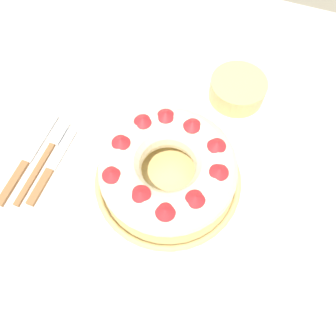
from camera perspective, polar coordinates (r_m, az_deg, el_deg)
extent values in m
plane|color=gray|center=(1.42, -0.51, -14.31)|extent=(8.00, 8.00, 0.00)
cube|color=beige|center=(0.69, -1.01, -1.25)|extent=(1.30, 1.22, 0.03)
cylinder|color=brown|center=(1.47, -15.52, 17.73)|extent=(0.06, 0.06, 0.75)
cylinder|color=tan|center=(0.66, 0.00, -2.30)|extent=(0.28, 0.28, 0.01)
torus|color=tan|center=(0.65, 0.00, -1.79)|extent=(0.29, 0.29, 0.01)
torus|color=beige|center=(0.61, 0.00, 0.00)|extent=(0.26, 0.26, 0.08)
cone|color=red|center=(0.56, 8.95, -0.44)|extent=(0.04, 0.04, 0.01)
cone|color=red|center=(0.59, 8.53, 4.15)|extent=(0.04, 0.04, 0.01)
cone|color=red|center=(0.60, 4.29, 7.70)|extent=(0.04, 0.04, 0.01)
cone|color=red|center=(0.61, -0.40, 9.37)|extent=(0.04, 0.04, 0.01)
cone|color=red|center=(0.61, -4.44, 8.39)|extent=(0.05, 0.05, 0.01)
cone|color=red|center=(0.59, -8.26, 4.72)|extent=(0.04, 0.04, 0.01)
cone|color=red|center=(0.56, -9.84, -0.93)|extent=(0.05, 0.05, 0.01)
cone|color=red|center=(0.54, -4.74, -4.35)|extent=(0.04, 0.04, 0.01)
cone|color=red|center=(0.53, -0.45, -7.44)|extent=(0.04, 0.04, 0.01)
cone|color=red|center=(0.54, 4.82, -5.17)|extent=(0.05, 0.05, 0.01)
cube|color=#936038|center=(0.73, -22.13, -0.91)|extent=(0.01, 0.15, 0.01)
cube|color=silver|center=(0.76, -18.41, 5.75)|extent=(0.02, 0.06, 0.01)
cube|color=#936038|center=(0.73, -25.40, -2.35)|extent=(0.02, 0.10, 0.01)
cube|color=silver|center=(0.76, -21.24, 4.95)|extent=(0.02, 0.13, 0.00)
cube|color=#936038|center=(0.71, -21.37, -3.08)|extent=(0.02, 0.08, 0.01)
cube|color=silver|center=(0.73, -18.00, 3.09)|extent=(0.02, 0.10, 0.00)
cylinder|color=tan|center=(0.78, 12.00, 13.27)|extent=(0.13, 0.13, 0.05)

